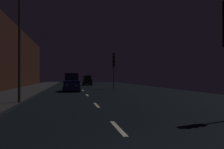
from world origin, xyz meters
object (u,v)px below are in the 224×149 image
streetlamp_overhead (27,22)px  traffic_light_far_right (114,63)px  car_approaching_headlights (72,83)px  car_distant_taillights (87,81)px

streetlamp_overhead → traffic_light_far_right: bearing=61.0°
car_approaching_headlights → car_distant_taillights: size_ratio=1.09×
car_approaching_headlights → car_distant_taillights: car_approaching_headlights is taller
traffic_light_far_right → streetlamp_overhead: size_ratio=0.64×
car_approaching_headlights → traffic_light_far_right: bearing=123.1°
traffic_light_far_right → streetlamp_overhead: bearing=-19.0°
car_distant_taillights → car_approaching_headlights: bearing=169.7°
traffic_light_far_right → car_distant_taillights: 14.72m
traffic_light_far_right → streetlamp_overhead: (-8.88, -16.00, 1.50)m
car_approaching_headlights → car_distant_taillights: (3.29, 18.09, -0.08)m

